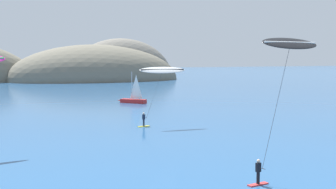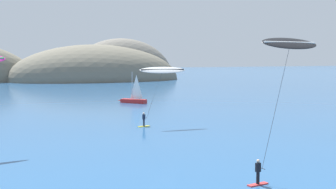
% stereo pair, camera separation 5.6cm
% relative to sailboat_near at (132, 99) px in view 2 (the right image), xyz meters
% --- Properties ---
extents(headland_island, '(126.39, 36.79, 30.80)m').
position_rel_sailboat_near_xyz_m(headland_island, '(-11.35, 80.46, -0.64)').
color(headland_island, slate).
rests_on(headland_island, ground).
extents(sailboat_near, '(4.74, 5.02, 5.70)m').
position_rel_sailboat_near_xyz_m(sailboat_near, '(0.00, 0.00, 0.00)').
color(sailboat_near, '#B22323').
rests_on(sailboat_near, ground).
extents(kitesurfer_black, '(5.77, 1.94, 9.73)m').
position_rel_sailboat_near_xyz_m(kitesurfer_black, '(-5.28, -50.21, 7.91)').
color(kitesurfer_black, red).
rests_on(kitesurfer_black, ground).
extents(kitesurfer_white, '(6.03, 1.56, 7.23)m').
position_rel_sailboat_near_xyz_m(kitesurfer_white, '(-4.62, -25.87, 5.64)').
color(kitesurfer_white, yellow).
rests_on(kitesurfer_white, ground).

